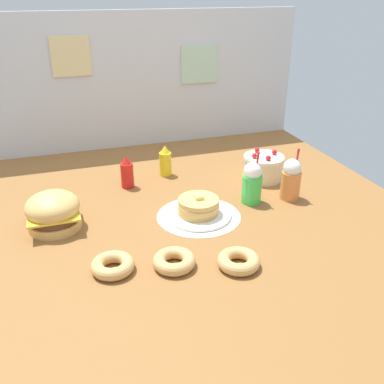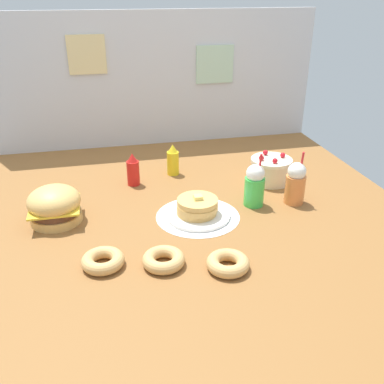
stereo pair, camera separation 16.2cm
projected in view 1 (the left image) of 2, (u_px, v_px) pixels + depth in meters
The scene contains 13 objects.
ground_plane at pixel (193, 221), 1.91m from camera, with size 2.04×2.09×0.02m, color brown.
back_wall at pixel (140, 81), 2.61m from camera, with size 2.04×0.04×0.81m.
doily_mat at pixel (199, 216), 1.92m from camera, with size 0.38×0.38×0.00m, color white.
burger at pixel (53, 211), 1.80m from camera, with size 0.23×0.23×0.16m.
pancake_stack at pixel (198, 209), 1.90m from camera, with size 0.29×0.29×0.10m.
layer_cake at pixel (263, 167), 2.26m from camera, with size 0.21×0.21×0.16m.
ketchup_bottle at pixel (127, 173), 2.17m from camera, with size 0.07×0.07×0.17m.
mustard_bottle at pixel (165, 161), 2.30m from camera, with size 0.07×0.07×0.17m.
cream_soda_cup at pixel (252, 183), 2.00m from camera, with size 0.09×0.09×0.26m.
orange_float_cup at pixel (291, 179), 2.04m from camera, with size 0.09×0.09×0.26m.
donut_pink_glaze at pixel (113, 265), 1.54m from camera, with size 0.16×0.16×0.05m.
donut_chocolate at pixel (174, 261), 1.57m from camera, with size 0.16×0.16×0.05m.
donut_vanilla at pixel (239, 261), 1.57m from camera, with size 0.16×0.16×0.05m.
Camera 1 is at (-0.52, -1.57, 0.94)m, focal length 39.95 mm.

